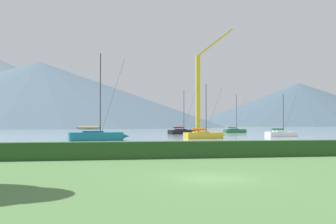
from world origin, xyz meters
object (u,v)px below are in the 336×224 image
dock_crane (199,98)px  sailboat_slip_7 (182,131)px  sailboat_slip_0 (282,134)px  sailboat_slip_4 (235,131)px  sailboat_slip_5 (204,135)px  sailboat_slip_3 (97,135)px

dock_crane → sailboat_slip_7: bearing=96.9°
sailboat_slip_0 → sailboat_slip_4: size_ratio=0.77×
sailboat_slip_4 → sailboat_slip_7: 20.74m
sailboat_slip_5 → sailboat_slip_7: size_ratio=0.89×
sailboat_slip_3 → sailboat_slip_5: (17.74, 5.17, -0.14)m
sailboat_slip_4 → dock_crane: dock_crane is taller
sailboat_slip_7 → dock_crane: size_ratio=0.45×
sailboat_slip_0 → dock_crane: 18.61m
sailboat_slip_5 → sailboat_slip_7: (2.50, 27.69, 0.02)m
sailboat_slip_4 → dock_crane: bearing=-132.6°
sailboat_slip_0 → sailboat_slip_5: 17.88m
sailboat_slip_0 → sailboat_slip_3: size_ratio=0.62×
sailboat_slip_7 → sailboat_slip_0: bearing=-74.6°
sailboat_slip_4 → sailboat_slip_5: (-19.67, -39.32, 0.03)m
sailboat_slip_3 → sailboat_slip_4: sailboat_slip_3 is taller
sailboat_slip_5 → sailboat_slip_7: bearing=74.7°
sailboat_slip_4 → dock_crane: size_ratio=0.46×
sailboat_slip_3 → sailboat_slip_5: bearing=8.2°
sailboat_slip_3 → sailboat_slip_7: (20.24, 32.86, -0.13)m
sailboat_slip_0 → dock_crane: dock_crane is taller
sailboat_slip_0 → sailboat_slip_4: 33.49m
sailboat_slip_0 → sailboat_slip_3: (-34.59, -11.12, 0.19)m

